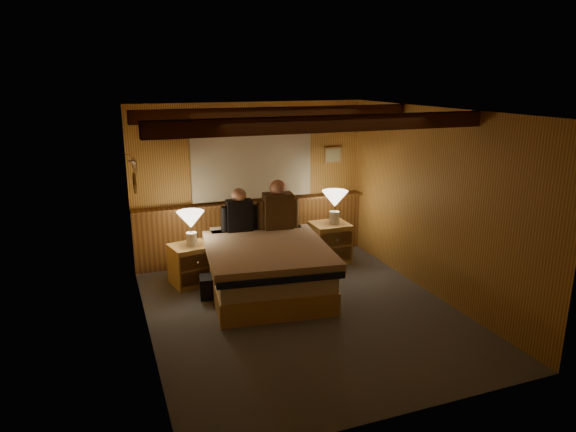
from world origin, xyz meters
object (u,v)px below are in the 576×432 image
duffel_bag (218,285)px  lamp_left (191,222)px  nightstand_left (191,265)px  person_left (239,213)px  nightstand_right (330,242)px  lamp_right (335,201)px  bed (266,267)px  person_right (278,208)px

duffel_bag → lamp_left: bearing=123.0°
nightstand_left → lamp_left: size_ratio=1.24×
nightstand_left → person_left: person_left is taller
nightstand_right → person_left: person_left is taller
lamp_left → person_left: size_ratio=0.75×
lamp_left → lamp_right: size_ratio=0.93×
nightstand_right → person_left: 1.56m
bed → person_right: (0.38, 0.62, 0.61)m
person_left → duffel_bag: size_ratio=1.27×
nightstand_right → person_left: size_ratio=0.95×
nightstand_left → nightstand_right: bearing=-8.1°
bed → person_left: (-0.16, 0.70, 0.57)m
bed → nightstand_right: (1.28, 0.76, -0.04)m
nightstand_left → person_right: 1.44m
person_left → bed: bearing=-72.0°
nightstand_left → lamp_left: 0.61m
nightstand_left → lamp_right: 2.31m
nightstand_left → duffel_bag: 0.60m
lamp_right → person_left: person_left is taller
lamp_right → lamp_left: bearing=-176.6°
lamp_right → person_right: 0.95m
lamp_right → person_right: size_ratio=0.70×
nightstand_right → bed: bearing=-148.7°
bed → lamp_left: 1.17m
nightstand_left → duffel_bag: bearing=-76.7°
lamp_right → person_left: (-1.48, -0.02, -0.05)m
nightstand_left → lamp_left: lamp_left is taller
person_left → duffel_bag: person_left is taller
nightstand_right → duffel_bag: 2.03m
nightstand_left → lamp_right: size_ratio=1.16×
bed → lamp_right: 1.63m
person_left → nightstand_left: bearing=-167.7°
nightstand_left → nightstand_right: 2.16m
person_left → person_right: (0.54, -0.08, 0.04)m
lamp_left → nightstand_left: bearing=136.8°
person_right → nightstand_right: bearing=15.0°
lamp_left → person_left: bearing=9.2°
person_right → nightstand_left: bearing=-173.4°
nightstand_right → lamp_left: 2.22m
lamp_left → person_left: 0.71m
lamp_left → duffel_bag: size_ratio=0.95×
bed → nightstand_left: (-0.88, 0.61, -0.07)m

